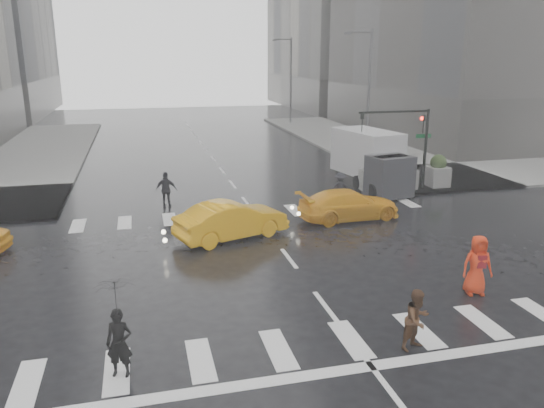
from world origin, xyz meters
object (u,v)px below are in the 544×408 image
object	(u,v)px
pedestrian_orange	(477,265)
taxi_mid	(232,220)
box_truck	(373,159)
pedestrian_brown	(417,319)
traffic_signal_pole	(410,133)

from	to	relation	value
pedestrian_orange	taxi_mid	bearing A→B (deg)	144.60
pedestrian_orange	box_truck	xyz separation A→B (m)	(2.61, 13.56, 0.71)
taxi_mid	pedestrian_orange	bearing A→B (deg)	-156.81
pedestrian_brown	box_truck	world-z (taller)	box_truck
taxi_mid	box_truck	distance (m)	11.25
taxi_mid	box_truck	bearing A→B (deg)	-74.28
traffic_signal_pole	pedestrian_brown	bearing A→B (deg)	-117.04
pedestrian_brown	box_truck	bearing A→B (deg)	47.68
pedestrian_brown	pedestrian_orange	xyz separation A→B (m)	(3.44, 2.49, 0.15)
taxi_mid	box_truck	xyz separation A→B (m)	(9.16, 6.47, 0.91)
traffic_signal_pole	pedestrian_orange	xyz separation A→B (m)	(-4.12, -12.32, -2.25)
traffic_signal_pole	box_truck	distance (m)	2.48
traffic_signal_pole	pedestrian_brown	world-z (taller)	traffic_signal_pole
box_truck	pedestrian_orange	bearing A→B (deg)	-112.30
pedestrian_orange	box_truck	bearing A→B (deg)	90.98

